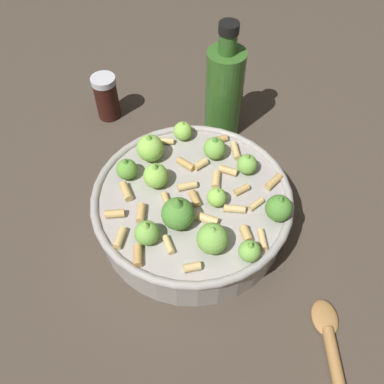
{
  "coord_description": "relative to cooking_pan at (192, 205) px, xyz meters",
  "views": [
    {
      "loc": [
        0.34,
        -0.16,
        0.56
      ],
      "look_at": [
        0.0,
        0.0,
        0.08
      ],
      "focal_mm": 39.13,
      "sensor_mm": 36.0,
      "label": 1
    }
  ],
  "objects": [
    {
      "name": "ground_plane",
      "position": [
        -0.0,
        0.0,
        -0.04
      ],
      "size": [
        2.4,
        2.4,
        0.0
      ],
      "primitive_type": "plane",
      "color": "#42382D"
    },
    {
      "name": "pepper_shaker",
      "position": [
        -0.3,
        -0.04,
        0.0
      ],
      "size": [
        0.05,
        0.05,
        0.09
      ],
      "color": "#33140F",
      "rests_on": "ground"
    },
    {
      "name": "cooking_pan",
      "position": [
        0.0,
        0.0,
        0.0
      ],
      "size": [
        0.3,
        0.3,
        0.13
      ],
      "color": "#9E9993",
      "rests_on": "ground"
    },
    {
      "name": "olive_oil_bottle",
      "position": [
        -0.17,
        0.14,
        0.05
      ],
      "size": [
        0.07,
        0.07,
        0.22
      ],
      "color": "#336023",
      "rests_on": "ground"
    },
    {
      "name": "wooden_spoon",
      "position": [
        0.3,
        0.06,
        -0.04
      ],
      "size": [
        0.23,
        0.12,
        0.02
      ],
      "color": "#9E703D",
      "rests_on": "ground"
    }
  ]
}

